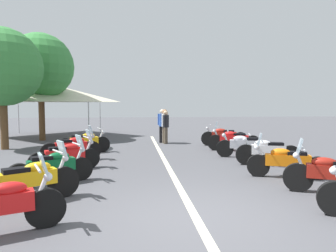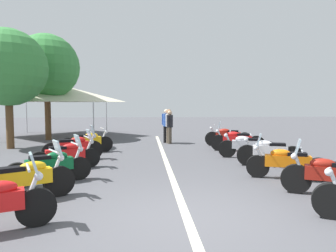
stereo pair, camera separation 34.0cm
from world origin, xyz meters
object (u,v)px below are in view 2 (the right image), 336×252
at_px(motorcycle_left_row_3, 67,155).
at_px(motorcycle_right_row_1, 330,175).
at_px(motorcycle_left_row_1, 25,179).
at_px(roadside_tree_0, 8,68).
at_px(motorcycle_left_row_5, 88,142).
at_px(motorcycle_right_row_3, 269,152).
at_px(motorcycle_left_row_4, 74,147).
at_px(motorcycle_left_row_2, 51,165).
at_px(motorcycle_right_row_2, 286,162).
at_px(bystander_0, 169,123).
at_px(motorcycle_right_row_5, 237,140).
at_px(motorcycle_right_row_4, 247,146).
at_px(roadside_tree_1, 47,67).
at_px(bystander_2, 166,123).
at_px(event_tent, 55,93).
at_px(bystander_1, 170,124).
at_px(motorcycle_right_row_6, 228,136).

xyz_separation_m(motorcycle_left_row_3, motorcycle_right_row_1, (-3.19, -6.31, 0.01)).
height_order(motorcycle_left_row_1, roadside_tree_0, roadside_tree_0).
distance_m(motorcycle_left_row_5, motorcycle_right_row_3, 7.01).
distance_m(motorcycle_left_row_4, roadside_tree_0, 5.62).
distance_m(motorcycle_left_row_2, motorcycle_right_row_2, 6.05).
distance_m(motorcycle_left_row_2, motorcycle_left_row_5, 4.78).
relative_size(motorcycle_right_row_2, bystander_0, 1.18).
height_order(motorcycle_left_row_3, motorcycle_left_row_5, motorcycle_left_row_3).
bearing_deg(motorcycle_right_row_5, motorcycle_left_row_3, 44.59).
bearing_deg(bystander_0, motorcycle_left_row_3, -158.53).
height_order(motorcycle_right_row_4, roadside_tree_1, roadside_tree_1).
bearing_deg(motorcycle_left_row_5, motorcycle_left_row_2, -110.40).
bearing_deg(motorcycle_right_row_4, motorcycle_left_row_5, 1.79).
relative_size(motorcycle_left_row_2, motorcycle_right_row_5, 0.88).
relative_size(motorcycle_left_row_1, motorcycle_left_row_3, 0.93).
distance_m(motorcycle_right_row_2, bystander_2, 8.20).
bearing_deg(motorcycle_right_row_5, motorcycle_left_row_5, 17.42).
bearing_deg(motorcycle_left_row_3, event_tent, 83.59).
distance_m(motorcycle_left_row_4, bystander_1, 5.70).
xyz_separation_m(motorcycle_left_row_4, motorcycle_right_row_3, (-1.50, -6.41, -0.01)).
height_order(motorcycle_left_row_4, motorcycle_right_row_2, motorcycle_left_row_4).
height_order(motorcycle_left_row_1, motorcycle_right_row_6, motorcycle_left_row_1).
xyz_separation_m(motorcycle_left_row_4, motorcycle_right_row_4, (-0.01, -6.19, -0.02)).
bearing_deg(roadside_tree_0, bystander_1, -81.07).
relative_size(motorcycle_left_row_1, motorcycle_right_row_1, 0.95).
relative_size(motorcycle_right_row_1, bystander_0, 1.12).
xyz_separation_m(motorcycle_right_row_3, motorcycle_right_row_6, (4.63, 0.07, 0.00)).
xyz_separation_m(motorcycle_left_row_1, motorcycle_right_row_6, (7.68, -6.27, -0.00)).
distance_m(motorcycle_left_row_5, bystander_2, 4.52).
relative_size(motorcycle_right_row_1, roadside_tree_1, 0.33).
bearing_deg(motorcycle_right_row_3, roadside_tree_1, -23.85).
relative_size(motorcycle_left_row_1, motorcycle_left_row_2, 0.96).
bearing_deg(bystander_1, motorcycle_left_row_2, 89.58).
bearing_deg(event_tent, roadside_tree_0, 173.74).
bearing_deg(motorcycle_left_row_3, motorcycle_left_row_5, 65.33).
bearing_deg(motorcycle_right_row_4, motorcycle_right_row_5, -76.38).
xyz_separation_m(motorcycle_right_row_3, bystander_1, (5.80, 2.69, 0.50)).
bearing_deg(event_tent, motorcycle_right_row_3, -136.15).
distance_m(motorcycle_left_row_1, event_tent, 13.29).
xyz_separation_m(motorcycle_right_row_1, motorcycle_right_row_3, (3.17, 0.03, -0.00)).
bearing_deg(motorcycle_left_row_4, motorcycle_right_row_3, -33.47).
xyz_separation_m(motorcycle_right_row_2, motorcycle_right_row_4, (3.13, -0.01, -0.00)).
bearing_deg(motorcycle_left_row_5, motorcycle_right_row_3, -47.12).
relative_size(motorcycle_right_row_5, event_tent, 0.36).
distance_m(motorcycle_left_row_2, motorcycle_right_row_4, 6.80).
relative_size(motorcycle_right_row_2, bystander_2, 1.18).
bearing_deg(motorcycle_right_row_2, motorcycle_left_row_2, 19.81).
xyz_separation_m(motorcycle_right_row_3, roadside_tree_0, (4.67, 9.89, 3.09)).
xyz_separation_m(motorcycle_right_row_5, bystander_1, (2.68, 2.59, 0.49)).
xyz_separation_m(motorcycle_left_row_5, motorcycle_right_row_5, (-0.06, -6.14, 0.02)).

